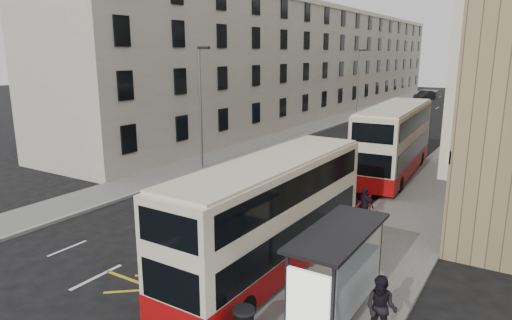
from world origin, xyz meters
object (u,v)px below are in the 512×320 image
Objects in this scene: street_lamp_far at (358,79)px; bus_shelter at (338,260)px; car_silver at (394,106)px; double_decker_rear at (394,141)px; pedestrian_near at (336,300)px; car_dark at (425,95)px; street_lamp_near at (201,101)px; white_van at (384,114)px; car_red at (472,99)px; pedestrian_far at (365,205)px; pedestrian_mid at (381,309)px; double_decker_front at (272,216)px.

bus_shelter is at bearing -70.88° from street_lamp_far.
street_lamp_far reaches higher than car_silver.
bus_shelter is 1.10× the size of car_silver.
street_lamp_far is (-14.69, 42.39, 2.50)m from bus_shelter.
double_decker_rear reaches higher than pedestrian_near.
pedestrian_near is (3.40, -17.70, -1.34)m from double_decker_rear.
pedestrian_near is at bearing -68.36° from bus_shelter.
street_lamp_near is at bearing -77.44° from car_dark.
car_red reaches higher than white_van.
car_red is at bearing 41.20° from car_silver.
pedestrian_near is at bearing -82.78° from double_decker_rear.
double_decker_rear reaches higher than bus_shelter.
pedestrian_far is at bearing -93.40° from white_van.
pedestrian_mid is 0.48× the size of car_silver.
pedestrian_near is at bearing 123.57° from pedestrian_far.
car_red is (9.88, 23.33, -3.85)m from street_lamp_far.
car_red is at bearing -67.36° from pedestrian_far.
bus_shelter is 2.57× the size of pedestrian_far.
double_decker_rear is 18.27m from pedestrian_mid.
car_silver is (-14.03, 51.69, -0.41)m from pedestrian_mid.
double_decker_front is (11.35, -10.29, -2.52)m from street_lamp_near.
double_decker_rear is 35.37m from car_silver.
white_van is at bearing 107.17° from pedestrian_mid.
double_decker_rear is at bearing -94.10° from car_silver.
street_lamp_near is 4.84× the size of pedestrian_near.
double_decker_rear is at bearing -61.92° from pedestrian_far.
bus_shelter reaches higher than car_red.
pedestrian_mid is at bearing -92.11° from white_van.
car_red is (-4.87, 65.85, -0.19)m from pedestrian_near.
bus_shelter reaches higher than pedestrian_near.
car_silver is (1.97, 39.23, -3.98)m from street_lamp_near.
car_silver is at bearing 103.84° from bus_shelter.
double_decker_rear is at bearing 24.49° from street_lamp_near.
street_lamp_near is at bearing -112.37° from car_silver.
pedestrian_far is at bearing -18.10° from street_lamp_near.
pedestrian_near reaches higher than car_dark.
street_lamp_near reaches higher than double_decker_front.
car_dark is (-13.75, 69.17, -0.28)m from pedestrian_mid.
bus_shelter is 0.53× the size of street_lamp_far.
pedestrian_mid is (16.00, -42.45, -3.56)m from street_lamp_far.
car_silver is (-12.78, 51.76, -0.32)m from pedestrian_near.
pedestrian_far is 44.69m from car_silver.
car_dark is at bearing 85.18° from street_lamp_far.
pedestrian_near is 0.30× the size of car_red.
car_red is at bearing 67.04° from street_lamp_far.
bus_shelter is at bearing -95.65° from car_silver.
street_lamp_near is 4.34× the size of pedestrian_mid.
pedestrian_mid reaches higher than car_red.
pedestrian_mid reaches higher than car_dark.
double_decker_front is at bearing -67.43° from car_dark.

